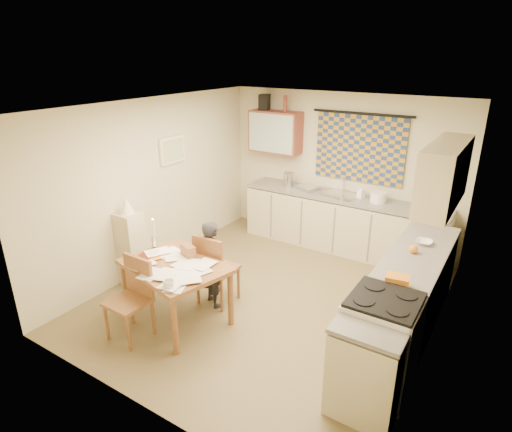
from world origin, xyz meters
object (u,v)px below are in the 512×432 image
Objects in this scene: chair_far at (217,281)px; shelf_stand at (131,249)px; counter_back at (341,223)px; person at (213,264)px; counter_right at (403,305)px; dining_table at (177,292)px; stove at (380,343)px.

shelf_stand is at bearing 9.53° from chair_far.
person is (-0.74, -2.46, 0.12)m from counter_back.
counter_right is 2.29m from chair_far.
dining_table is 0.57m from person.
counter_back is at bearing 128.17° from counter_right.
chair_far is 0.28m from person.
stove is (0.00, -0.85, 0.04)m from counter_right.
chair_far is 0.93× the size of shelf_stand.
person is (-2.25, -0.54, 0.12)m from counter_right.
chair_far is (-2.23, 0.38, -0.19)m from stove.
counter_back is 3.13× the size of shelf_stand.
dining_table is 1.40× the size of chair_far.
counter_back is at bearing 52.32° from shelf_stand.
counter_right is at bearing 90.00° from stove.
person reaches higher than shelf_stand.
stove reaches higher than dining_table.
stove is 0.94× the size of shelf_stand.
counter_right is at bearing -168.80° from chair_far.
shelf_stand is at bearing 177.78° from stove.
chair_far is (-0.73, -2.39, -0.15)m from counter_back.
shelf_stand is (-3.54, -0.72, 0.08)m from counter_right.
person reaches higher than counter_back.
chair_far is (-2.23, -0.48, -0.15)m from counter_right.
counter_back is 3.15m from stove.
counter_right reaches higher than dining_table.
dining_table is at bearing -175.34° from stove.
shelf_stand reaches higher than stove.
stove is 1.02× the size of chair_far.
stove is at bearing -61.45° from counter_back.
shelf_stand is (-2.03, -2.63, 0.08)m from counter_back.
shelf_stand is (-1.29, -0.18, -0.05)m from person.
person is at bearing -166.52° from counter_right.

